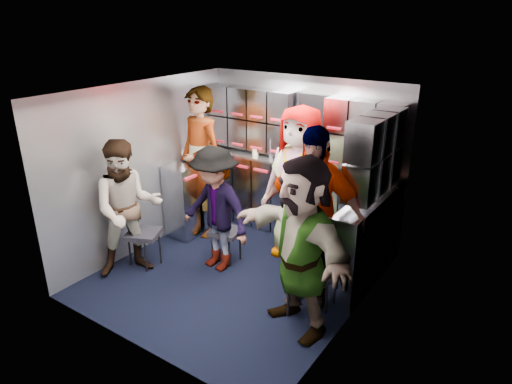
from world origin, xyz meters
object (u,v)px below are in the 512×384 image
Objects in this scene: jump_seat_mid_left at (226,233)px; jump_seat_near_left at (143,235)px; jump_seat_center at (304,222)px; jump_seat_mid_right at (317,256)px; attendant_arc_d at (311,216)px; attendant_standing at (201,163)px; attendant_arc_b at (215,209)px; attendant_arc_e at (301,246)px; attendant_arc_c at (299,184)px; jump_seat_near_right at (308,279)px; attendant_arc_a at (128,209)px.

jump_seat_near_left is at bearing -139.99° from jump_seat_mid_left.
jump_seat_mid_right is (0.55, -0.73, 0.02)m from jump_seat_center.
attendant_arc_d is at bearing 15.22° from jump_seat_near_left.
attendant_standing reaches higher than jump_seat_center.
jump_seat_center is 0.91m from jump_seat_mid_right.
attendant_standing is at bearing 90.00° from jump_seat_near_left.
attendant_arc_b is (-1.18, -0.26, 0.36)m from jump_seat_mid_right.
attendant_arc_e reaches higher than attendant_arc_b.
jump_seat_mid_left is 0.24× the size of attendant_arc_e.
jump_seat_center is 0.24× the size of attendant_arc_c.
attendant_arc_d is at bearing 131.81° from attendant_arc_e.
jump_seat_mid_right is 0.29× the size of attendant_arc_b.
attendant_arc_b is 1.04m from attendant_arc_c.
attendant_arc_e is at bearing -90.00° from jump_seat_near_right.
attendant_standing is 2.33m from attendant_arc_e.
jump_seat_mid_right is at bearing 3.17° from attendant_standing.
attendant_standing reaches higher than attendant_arc_c.
jump_seat_center is 1.55m from attendant_standing.
attendant_standing reaches higher than attendant_arc_b.
attendant_arc_b reaches higher than jump_seat_near_left.
attendant_arc_c is at bearing 134.95° from jump_seat_mid_right.
attendant_arc_e is (1.33, -0.42, 0.12)m from attendant_arc_b.
attendant_arc_c is (-0.71, 1.04, 0.52)m from jump_seat_near_right.
attendant_standing is 2.00m from attendant_arc_d.
attendant_arc_e is at bearing -24.10° from jump_seat_mid_left.
attendant_arc_c is at bearing 42.32° from jump_seat_near_left.
attendant_arc_d is (1.18, 0.08, 0.19)m from attendant_arc_b.
jump_seat_near_left is 1.06× the size of jump_seat_center.
attendant_arc_e is at bearing -63.30° from jump_seat_center.
attendant_standing is 1.39m from attendant_arc_c.
attendant_arc_e is at bearing -76.79° from jump_seat_mid_right.
jump_seat_near_left is 0.28× the size of attendant_arc_e.
attendant_arc_a is (-1.92, -0.88, 0.41)m from jump_seat_mid_right.
jump_seat_near_right is at bearing -53.91° from attendant_arc_c.
jump_seat_near_left is 0.45m from attendant_arc_a.
attendant_standing is (-0.74, 0.45, 0.63)m from jump_seat_mid_left.
jump_seat_mid_left is 1.02m from jump_seat_center.
attendant_arc_d reaches higher than jump_seat_mid_right.
jump_seat_mid_right is at bearing -53.08° from jump_seat_center.
attendant_arc_a is (-2.08, -0.39, 0.38)m from jump_seat_near_right.
jump_seat_near_right is 0.48m from attendant_arc_e.
attendant_standing is at bearing 149.09° from jump_seat_mid_left.
attendant_arc_d reaches higher than jump_seat_near_right.
attendant_arc_e is at bearing 0.76° from jump_seat_near_left.
attendant_arc_a reaches higher than jump_seat_mid_left.
jump_seat_mid_right is 0.52m from jump_seat_near_right.
jump_seat_near_left is 2.13m from attendant_arc_e.
jump_seat_near_left is 0.97× the size of jump_seat_near_right.
jump_seat_center is 0.23× the size of attendant_standing.
attendant_arc_b is (0.74, -0.63, -0.25)m from attendant_standing.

